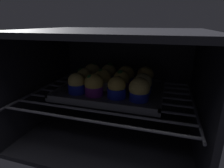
# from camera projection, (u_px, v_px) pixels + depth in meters

# --- Properties ---
(oven_cavity) EXTENTS (0.59, 0.47, 0.37)m
(oven_cavity) POSITION_uv_depth(u_px,v_px,m) (114.00, 82.00, 0.67)
(oven_cavity) COLOR black
(oven_cavity) RESTS_ON ground
(oven_rack) EXTENTS (0.55, 0.42, 0.01)m
(oven_rack) POSITION_uv_depth(u_px,v_px,m) (111.00, 95.00, 0.65)
(oven_rack) COLOR #51515B
(oven_rack) RESTS_ON oven_cavity
(baking_tray) EXTENTS (0.35, 0.28, 0.02)m
(baking_tray) POSITION_uv_depth(u_px,v_px,m) (112.00, 90.00, 0.66)
(baking_tray) COLOR #4C4C51
(baking_tray) RESTS_ON oven_rack
(muffin_row0_col0) EXTENTS (0.06, 0.06, 0.07)m
(muffin_row0_col0) POSITION_uv_depth(u_px,v_px,m) (77.00, 84.00, 0.61)
(muffin_row0_col0) COLOR #1928B7
(muffin_row0_col0) RESTS_ON baking_tray
(muffin_row0_col1) EXTENTS (0.06, 0.06, 0.07)m
(muffin_row0_col1) POSITION_uv_depth(u_px,v_px,m) (94.00, 85.00, 0.59)
(muffin_row0_col1) COLOR #7A238C
(muffin_row0_col1) RESTS_ON baking_tray
(muffin_row0_col2) EXTENTS (0.06, 0.06, 0.07)m
(muffin_row0_col2) POSITION_uv_depth(u_px,v_px,m) (117.00, 88.00, 0.57)
(muffin_row0_col2) COLOR #1928B7
(muffin_row0_col2) RESTS_ON baking_tray
(muffin_row0_col3) EXTENTS (0.06, 0.06, 0.07)m
(muffin_row0_col3) POSITION_uv_depth(u_px,v_px,m) (139.00, 90.00, 0.55)
(muffin_row0_col3) COLOR #1928B7
(muffin_row0_col3) RESTS_ON baking_tray
(muffin_row1_col0) EXTENTS (0.06, 0.06, 0.07)m
(muffin_row1_col0) POSITION_uv_depth(u_px,v_px,m) (84.00, 78.00, 0.67)
(muffin_row1_col0) COLOR #1928B7
(muffin_row1_col0) RESTS_ON baking_tray
(muffin_row1_col1) EXTENTS (0.06, 0.06, 0.07)m
(muffin_row1_col1) POSITION_uv_depth(u_px,v_px,m) (103.00, 80.00, 0.65)
(muffin_row1_col1) COLOR silver
(muffin_row1_col1) RESTS_ON baking_tray
(muffin_row1_col2) EXTENTS (0.06, 0.06, 0.07)m
(muffin_row1_col2) POSITION_uv_depth(u_px,v_px,m) (121.00, 81.00, 0.63)
(muffin_row1_col2) COLOR #7A238C
(muffin_row1_col2) RESTS_ON baking_tray
(muffin_row1_col3) EXTENTS (0.06, 0.06, 0.07)m
(muffin_row1_col3) POSITION_uv_depth(u_px,v_px,m) (143.00, 84.00, 0.61)
(muffin_row1_col3) COLOR #1928B7
(muffin_row1_col3) RESTS_ON baking_tray
(muffin_row2_col0) EXTENTS (0.06, 0.06, 0.07)m
(muffin_row2_col0) POSITION_uv_depth(u_px,v_px,m) (92.00, 73.00, 0.74)
(muffin_row2_col0) COLOR red
(muffin_row2_col0) RESTS_ON baking_tray
(muffin_row2_col1) EXTENTS (0.06, 0.06, 0.08)m
(muffin_row2_col1) POSITION_uv_depth(u_px,v_px,m) (109.00, 74.00, 0.72)
(muffin_row2_col1) COLOR #1928B7
(muffin_row2_col1) RESTS_ON baking_tray
(muffin_row2_col2) EXTENTS (0.06, 0.06, 0.07)m
(muffin_row2_col2) POSITION_uv_depth(u_px,v_px,m) (126.00, 76.00, 0.70)
(muffin_row2_col2) COLOR #1928B7
(muffin_row2_col2) RESTS_ON baking_tray
(muffin_row2_col3) EXTENTS (0.06, 0.06, 0.07)m
(muffin_row2_col3) POSITION_uv_depth(u_px,v_px,m) (145.00, 77.00, 0.68)
(muffin_row2_col3) COLOR #1928B7
(muffin_row2_col3) RESTS_ON baking_tray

